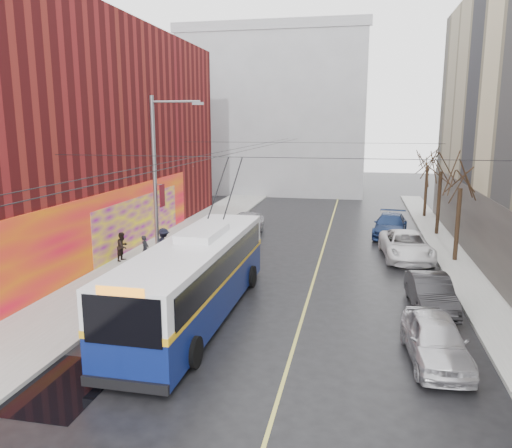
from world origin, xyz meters
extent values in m
plane|color=black|center=(0.00, 0.00, 0.00)|extent=(140.00, 140.00, 0.00)
cube|color=gray|center=(-8.00, 12.00, 0.07)|extent=(4.00, 60.00, 0.15)
cube|color=gray|center=(9.00, 12.00, 0.07)|extent=(2.00, 60.00, 0.15)
cube|color=#BFB74C|center=(1.50, 14.00, 0.00)|extent=(0.12, 50.00, 0.01)
cube|color=maroon|center=(-16.00, 14.00, 7.00)|extent=(12.00, 36.00, 14.00)
cube|color=#EC0532|center=(-9.96, 10.00, 2.00)|extent=(0.08, 28.00, 4.00)
cube|color=#840599|center=(-9.92, 16.00, 1.60)|extent=(0.06, 12.00, 3.20)
cube|color=#4C4742|center=(9.97, 14.00, 2.00)|extent=(0.06, 36.00, 4.00)
cube|color=gray|center=(-6.00, 45.00, 9.00)|extent=(20.00, 12.00, 18.00)
cube|color=gray|center=(-6.00, 39.10, 17.50)|extent=(20.50, 0.40, 1.00)
cylinder|color=slate|center=(-6.30, 10.00, 4.50)|extent=(0.20, 0.20, 9.00)
cube|color=#550C14|center=(-5.95, 10.00, 4.20)|extent=(0.04, 0.60, 1.10)
cylinder|color=slate|center=(-5.10, 10.00, 8.70)|extent=(2.40, 0.10, 0.10)
cube|color=slate|center=(-4.00, 10.00, 8.60)|extent=(0.50, 0.22, 0.12)
cylinder|color=black|center=(-3.80, 15.00, 6.20)|extent=(0.02, 60.00, 0.02)
cylinder|color=black|center=(-2.80, 15.00, 6.20)|extent=(0.02, 60.00, 0.02)
cylinder|color=black|center=(0.00, 6.00, 6.40)|extent=(18.00, 0.02, 0.02)
cylinder|color=black|center=(0.00, 22.00, 6.40)|extent=(18.00, 0.02, 0.02)
cylinder|color=black|center=(9.00, 16.00, 2.10)|extent=(0.24, 0.24, 4.20)
cylinder|color=black|center=(9.00, 23.00, 2.24)|extent=(0.24, 0.24, 4.48)
cylinder|color=black|center=(9.00, 30.00, 2.18)|extent=(0.24, 0.24, 4.37)
cube|color=black|center=(-4.95, -0.74, 0.00)|extent=(2.71, 3.65, 0.01)
ellipsoid|color=slate|center=(-1.18, 10.22, 7.77)|extent=(0.44, 0.20, 0.12)
ellipsoid|color=slate|center=(-1.51, 11.75, 7.14)|extent=(0.44, 0.20, 0.12)
ellipsoid|color=slate|center=(-4.24, 9.84, 5.68)|extent=(0.44, 0.20, 0.12)
cube|color=#0B1752|center=(-2.73, 5.32, 0.98)|extent=(2.82, 12.41, 1.55)
cube|color=silver|center=(-2.73, 5.32, 2.42)|extent=(2.82, 12.41, 1.34)
cube|color=gold|center=(-2.73, 5.32, 1.75)|extent=(2.86, 12.45, 0.23)
cube|color=black|center=(-2.80, -0.88, 2.27)|extent=(2.37, 0.07, 1.44)
cube|color=black|center=(-2.66, 11.52, 2.27)|extent=(2.37, 0.07, 1.24)
cube|color=black|center=(-4.09, 5.33, 2.32)|extent=(0.17, 11.35, 1.03)
cube|color=black|center=(-1.37, 5.30, 2.32)|extent=(0.17, 11.35, 1.03)
cube|color=silver|center=(-2.72, 6.35, 3.25)|extent=(1.48, 3.11, 0.31)
cube|color=black|center=(-2.80, -0.92, 0.36)|extent=(2.68, 0.15, 0.31)
cylinder|color=black|center=(-4.12, 1.21, 0.52)|extent=(0.32, 1.04, 1.03)
cylinder|color=black|center=(-1.44, 1.18, 0.52)|extent=(0.32, 1.04, 1.03)
cylinder|color=black|center=(-4.02, 9.46, 0.52)|extent=(0.32, 1.04, 1.03)
cylinder|color=black|center=(-1.34, 9.43, 0.52)|extent=(0.32, 1.04, 1.03)
cylinder|color=black|center=(-3.04, 9.97, 4.75)|extent=(0.10, 3.59, 2.54)
cylinder|color=black|center=(-2.32, 9.96, 4.75)|extent=(0.10, 3.59, 2.54)
imported|color=silver|center=(6.16, 3.16, 0.76)|extent=(2.13, 4.59, 1.52)
imported|color=black|center=(6.65, 8.07, 0.72)|extent=(1.83, 4.45, 1.43)
imported|color=silver|center=(6.35, 16.22, 0.78)|extent=(3.02, 5.81, 1.56)
imported|color=navy|center=(5.80, 22.18, 0.77)|extent=(2.76, 5.51, 1.54)
imported|color=silver|center=(-4.15, 20.40, 0.82)|extent=(2.22, 4.91, 1.63)
imported|color=black|center=(-7.83, 11.88, 0.91)|extent=(0.37, 0.56, 1.53)
imported|color=black|center=(-9.25, 12.05, 0.96)|extent=(0.71, 0.86, 1.62)
imported|color=black|center=(-6.96, 12.43, 1.08)|extent=(1.38, 1.27, 1.86)
camera|label=1|loc=(3.48, -12.90, 7.65)|focal=35.00mm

